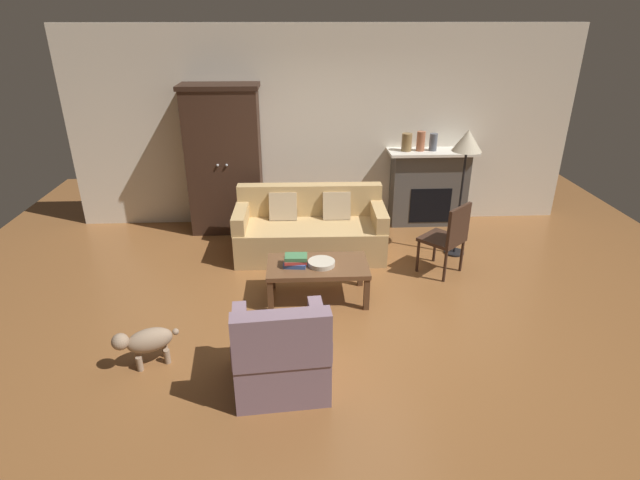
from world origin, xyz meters
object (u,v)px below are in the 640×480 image
at_px(fireplace, 429,187).
at_px(book_stack, 295,261).
at_px(mantel_vase_slate, 433,142).
at_px(fruit_bowl, 321,263).
at_px(couch, 310,231).
at_px(floor_lamp, 467,148).
at_px(side_chair_wooden, 449,235).
at_px(mantel_vase_bronze, 407,142).
at_px(dog, 146,342).
at_px(mantel_vase_terracotta, 421,141).
at_px(coffee_table, 318,269).
at_px(armoire, 225,160).
at_px(armchair_near_left, 281,355).

bearing_deg(fireplace, book_stack, -132.76).
bearing_deg(mantel_vase_slate, fruit_bowl, -128.64).
relative_size(fireplace, couch, 0.65).
bearing_deg(mantel_vase_slate, couch, -152.07).
bearing_deg(floor_lamp, fireplace, 96.50).
bearing_deg(side_chair_wooden, book_stack, -164.02).
height_order(mantel_vase_bronze, floor_lamp, floor_lamp).
distance_m(couch, floor_lamp, 2.20).
bearing_deg(fireplace, dog, -136.03).
height_order(fireplace, mantel_vase_terracotta, mantel_vase_terracotta).
height_order(coffee_table, fruit_bowl, fruit_bowl).
xyz_separation_m(coffee_table, mantel_vase_terracotta, (1.56, 2.10, 0.89)).
distance_m(fruit_bowl, book_stack, 0.28).
bearing_deg(armoire, armchair_near_left, -76.43).
xyz_separation_m(mantel_vase_bronze, side_chair_wooden, (0.22, -1.60, -0.73)).
xyz_separation_m(coffee_table, book_stack, (-0.24, -0.02, 0.12)).
xyz_separation_m(mantel_vase_slate, floor_lamp, (0.12, -1.05, 0.17)).
bearing_deg(mantel_vase_bronze, mantel_vase_terracotta, 0.00).
relative_size(armchair_near_left, dog, 1.64).
relative_size(couch, mantel_vase_slate, 7.94).
height_order(armoire, armchair_near_left, armoire).
xyz_separation_m(coffee_table, dog, (-1.58, -1.08, -0.12)).
distance_m(couch, mantel_vase_bronze, 1.93).
xyz_separation_m(book_stack, armchair_near_left, (-0.13, -1.40, -0.17)).
height_order(armoire, dog, armoire).
bearing_deg(fireplace, side_chair_wooden, -95.62).
distance_m(fruit_bowl, armchair_near_left, 1.46).
bearing_deg(mantel_vase_terracotta, floor_lamp, -74.00).
relative_size(mantel_vase_bronze, armchair_near_left, 0.28).
relative_size(mantel_vase_terracotta, mantel_vase_slate, 1.13).
bearing_deg(coffee_table, fruit_bowl, -31.74).
relative_size(armoire, floor_lamp, 1.26).
distance_m(couch, mantel_vase_slate, 2.22).
bearing_deg(fruit_bowl, armchair_near_left, -106.42).
height_order(fireplace, coffee_table, fireplace).
bearing_deg(mantel_vase_terracotta, mantel_vase_bronze, 180.00).
bearing_deg(book_stack, mantel_vase_bronze, 53.00).
height_order(fireplace, mantel_vase_bronze, mantel_vase_bronze).
xyz_separation_m(fireplace, couch, (-1.79, -0.96, -0.25)).
distance_m(armoire, coffee_table, 2.47).
height_order(fireplace, dog, fireplace).
relative_size(armoire, mantel_vase_slate, 8.47).
relative_size(armoire, dog, 3.84).
bearing_deg(coffee_table, mantel_vase_bronze, 57.07).
xyz_separation_m(fireplace, floor_lamp, (0.12, -1.07, 0.85)).
xyz_separation_m(fruit_bowl, side_chair_wooden, (1.54, 0.52, 0.07)).
relative_size(side_chair_wooden, floor_lamp, 0.55).
height_order(armchair_near_left, dog, armchair_near_left).
bearing_deg(armchair_near_left, mantel_vase_slate, 59.07).
relative_size(fruit_bowl, floor_lamp, 0.18).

